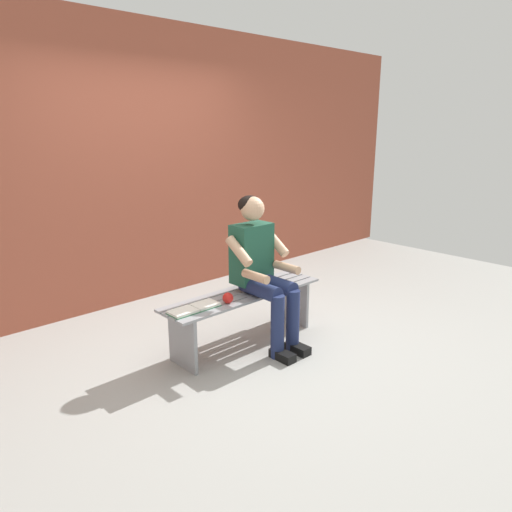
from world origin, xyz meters
TOP-DOWN VIEW (x-y plane):
  - ground_plane at (0.89, 1.00)m, footprint 10.00×7.00m
  - brick_wall at (0.50, -1.68)m, footprint 9.50×0.24m
  - bench_near at (0.00, 0.00)m, footprint 1.50×0.38m
  - person_seated at (-0.11, 0.10)m, footprint 0.50×0.69m
  - apple at (0.25, 0.10)m, footprint 0.09×0.09m
  - book_open at (0.53, 0.03)m, footprint 0.41×0.16m

SIDE VIEW (x-z plane):
  - ground_plane at x=0.89m, z-range -0.04..0.00m
  - bench_near at x=0.00m, z-range 0.11..0.57m
  - book_open at x=0.53m, z-range 0.46..0.48m
  - apple at x=0.25m, z-range 0.46..0.54m
  - person_seated at x=-0.11m, z-range 0.06..1.33m
  - brick_wall at x=0.50m, z-range 0.00..2.84m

